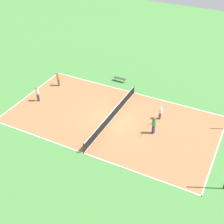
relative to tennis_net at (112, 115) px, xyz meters
The scene contains 11 objects.
ground_plane 0.54m from the tennis_net, ahead, with size 80.00×80.00×0.00m, color #47843D.
court_surface 0.53m from the tennis_net, ahead, with size 11.25×20.92×0.02m.
tennis_net is the anchor object (origin of this frame).
bench 7.66m from the tennis_net, 160.14° to the right, with size 0.36×1.50×0.45m.
player_center_orange 9.11m from the tennis_net, 109.62° to the right, with size 0.88×0.91×1.71m.
player_far_green 4.52m from the tennis_net, 87.18° to the left, with size 0.99×0.61×1.83m.
player_far_white 8.71m from the tennis_net, 85.67° to the right, with size 0.47×0.47×1.84m.
player_near_white 4.83m from the tennis_net, 117.79° to the left, with size 0.37×0.37×1.48m.
tennis_ball_near_net 8.23m from the tennis_net, 85.01° to the left, with size 0.07×0.07×0.07m, color #CCE033.
tennis_ball_left_sideline 6.48m from the tennis_net, 90.11° to the left, with size 0.07×0.07×0.07m, color #CCE033.
tennis_ball_far_baseline 7.38m from the tennis_net, 48.30° to the right, with size 0.07×0.07×0.07m, color #CCE033.
Camera 1 is at (22.43, 11.32, 18.94)m, focal length 50.00 mm.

